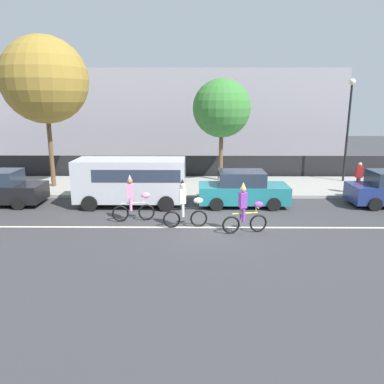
{
  "coord_description": "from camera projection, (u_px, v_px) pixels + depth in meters",
  "views": [
    {
      "loc": [
        -0.93,
        -14.24,
        4.72
      ],
      "look_at": [
        -1.07,
        1.2,
        1.0
      ],
      "focal_mm": 35.0,
      "sensor_mm": 36.0,
      "label": 1
    }
  ],
  "objects": [
    {
      "name": "ground_plane",
      "position": [
        218.0,
        223.0,
        14.94
      ],
      "size": [
        80.0,
        80.0,
        0.0
      ],
      "primitive_type": "plane",
      "color": "#38383A"
    },
    {
      "name": "road_centre_line",
      "position": [
        219.0,
        227.0,
        14.46
      ],
      "size": [
        36.0,
        0.14,
        0.01
      ],
      "primitive_type": "cube",
      "color": "beige",
      "rests_on": "ground"
    },
    {
      "name": "sidewalk_curb",
      "position": [
        212.0,
        186.0,
        21.24
      ],
      "size": [
        60.0,
        5.0,
        0.15
      ],
      "primitive_type": "cube",
      "color": "#9E9B93",
      "rests_on": "ground"
    },
    {
      "name": "fence_line",
      "position": [
        210.0,
        167.0,
        23.92
      ],
      "size": [
        40.0,
        0.08,
        1.4
      ],
      "primitive_type": "cube",
      "color": "black",
      "rests_on": "ground"
    },
    {
      "name": "building_backdrop",
      "position": [
        163.0,
        116.0,
        31.64
      ],
      "size": [
        28.0,
        8.0,
        7.14
      ],
      "primitive_type": "cube",
      "color": "#99939E",
      "rests_on": "ground"
    },
    {
      "name": "parade_cyclist_pink",
      "position": [
        133.0,
        201.0,
        15.08
      ],
      "size": [
        1.71,
        0.53,
        1.92
      ],
      "color": "black",
      "rests_on": "ground"
    },
    {
      "name": "parade_cyclist_zebra",
      "position": [
        186.0,
        206.0,
        14.29
      ],
      "size": [
        1.72,
        0.5,
        1.92
      ],
      "color": "black",
      "rests_on": "ground"
    },
    {
      "name": "parade_cyclist_purple",
      "position": [
        245.0,
        211.0,
        13.69
      ],
      "size": [
        1.7,
        0.54,
        1.92
      ],
      "color": "black",
      "rests_on": "ground"
    },
    {
      "name": "parked_van_silver",
      "position": [
        132.0,
        178.0,
        17.3
      ],
      "size": [
        5.0,
        2.22,
        2.18
      ],
      "color": "silver",
      "rests_on": "ground"
    },
    {
      "name": "parked_car_teal",
      "position": [
        243.0,
        189.0,
        17.33
      ],
      "size": [
        4.1,
        1.92,
        1.64
      ],
      "color": "#1E727A",
      "rests_on": "ground"
    },
    {
      "name": "street_lamp_post",
      "position": [
        349.0,
        115.0,
        21.41
      ],
      "size": [
        0.36,
        0.36,
        5.86
      ],
      "color": "black",
      "rests_on": "sidewalk_curb"
    },
    {
      "name": "street_tree_near_lamp",
      "position": [
        222.0,
        108.0,
        21.56
      ],
      "size": [
        3.36,
        3.36,
        5.91
      ],
      "color": "brown",
      "rests_on": "sidewalk_curb"
    },
    {
      "name": "street_tree_far_corner",
      "position": [
        45.0,
        80.0,
        19.6
      ],
      "size": [
        4.53,
        4.53,
        7.96
      ],
      "color": "brown",
      "rests_on": "sidewalk_curb"
    },
    {
      "name": "pedestrian_onlooker",
      "position": [
        359.0,
        177.0,
        18.95
      ],
      "size": [
        0.32,
        0.2,
        1.62
      ],
      "color": "#33333D",
      "rests_on": "sidewalk_curb"
    }
  ]
}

